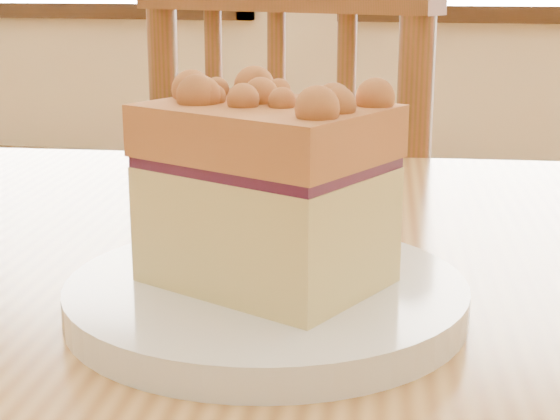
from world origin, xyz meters
The scene contains 3 objects.
cafe_chair_main centered at (0.00, 0.75, 0.48)m, with size 0.56×0.56×0.96m.
plate centered at (0.07, 0.07, 0.76)m, with size 0.21×0.21×0.02m.
cake_slice centered at (0.06, 0.07, 0.82)m, with size 0.14×0.12×0.11m.
Camera 1 is at (0.17, -0.34, 0.92)m, focal length 55.00 mm.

